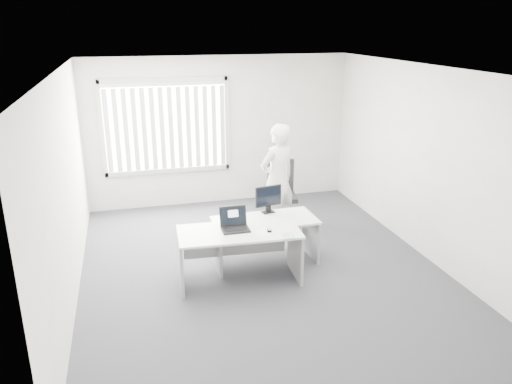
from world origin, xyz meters
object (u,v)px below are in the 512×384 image
object	(u,v)px
desk_far	(265,231)
monitor	(268,199)
office_chair	(281,204)
laptop	(235,221)
desk_near	(239,245)
person	(277,179)

from	to	relation	value
desk_far	monitor	bearing A→B (deg)	62.65
office_chair	laptop	size ratio (longest dim) A/B	3.03
desk_near	monitor	world-z (taller)	monitor
office_chair	person	size ratio (longest dim) A/B	0.60
office_chair	person	xyz separation A→B (m)	(-0.20, -0.36, 0.58)
office_chair	laptop	distance (m)	2.27
person	laptop	xyz separation A→B (m)	(-1.04, -1.47, -0.04)
office_chair	person	bearing A→B (deg)	-109.16
laptop	desk_far	bearing A→B (deg)	39.31
desk_far	office_chair	distance (m)	1.59
desk_near	monitor	size ratio (longest dim) A/B	4.00
person	monitor	distance (m)	0.89
desk_far	laptop	bearing A→B (deg)	-143.01
desk_near	laptop	distance (m)	0.35
person	monitor	size ratio (longest dim) A/B	4.46
office_chair	desk_far	bearing A→B (deg)	-107.47
desk_near	laptop	size ratio (longest dim) A/B	4.53
office_chair	desk_near	bearing A→B (deg)	-113.63
desk_near	monitor	distance (m)	0.99
desk_near	monitor	xyz separation A→B (m)	(0.61, 0.70, 0.35)
office_chair	monitor	distance (m)	1.41
office_chair	laptop	world-z (taller)	office_chair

